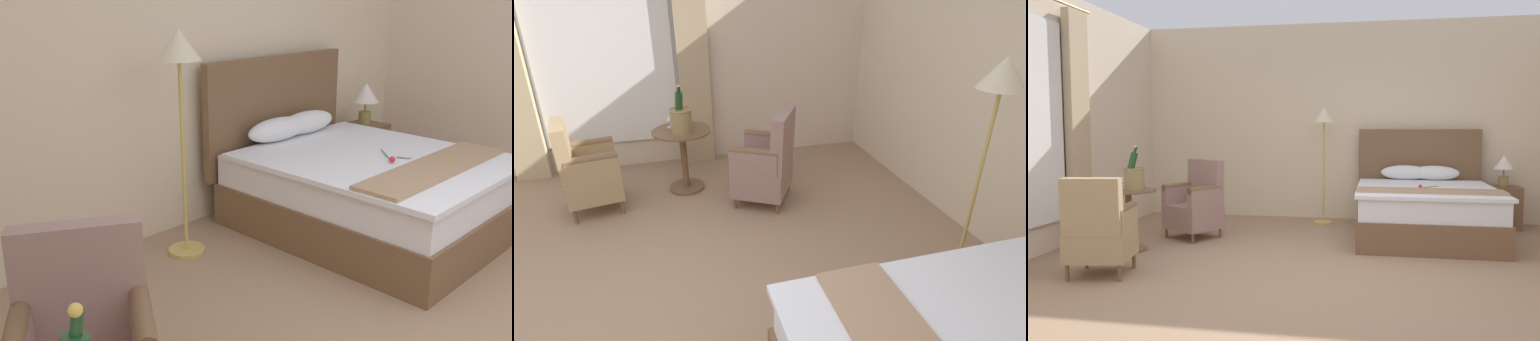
{
  "view_description": "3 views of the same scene",
  "coord_description": "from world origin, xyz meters",
  "views": [
    {
      "loc": [
        -2.71,
        -0.45,
        1.92
      ],
      "look_at": [
        -0.63,
        1.61,
        0.99
      ],
      "focal_mm": 40.0,
      "sensor_mm": 36.0,
      "label": 1
    },
    {
      "loc": [
        1.83,
        0.58,
        2.08
      ],
      "look_at": [
        -0.88,
        1.32,
        0.76
      ],
      "focal_mm": 28.0,
      "sensor_mm": 36.0,
      "label": 2
    },
    {
      "loc": [
        0.47,
        -4.36,
        1.37
      ],
      "look_at": [
        -0.58,
        1.32,
        0.88
      ],
      "focal_mm": 35.0,
      "sensor_mm": 36.0,
      "label": 3
    }
  ],
  "objects": [
    {
      "name": "bedside_lamp",
      "position": [
        2.18,
        2.82,
        0.88
      ],
      "size": [
        0.27,
        0.27,
        0.43
      ],
      "color": "olive",
      "rests_on": "nightstand"
    },
    {
      "name": "armchair_facing_bed",
      "position": [
        -2.03,
        -0.22,
        0.43
      ],
      "size": [
        0.63,
        0.61,
        0.93
      ],
      "color": "brown",
      "rests_on": "ground"
    },
    {
      "name": "ground_plane",
      "position": [
        0.0,
        0.0,
        0.0
      ],
      "size": [
        7.84,
        7.84,
        0.0
      ],
      "primitive_type": "plane",
      "color": "#9C7B5E"
    },
    {
      "name": "bed",
      "position": [
        1.07,
        2.08,
        0.36
      ],
      "size": [
        1.7,
        2.09,
        1.35
      ],
      "color": "brown",
      "rests_on": "ground"
    },
    {
      "name": "champagne_bucket",
      "position": [
        -2.16,
        0.73,
        0.84
      ],
      "size": [
        0.23,
        0.23,
        0.5
      ],
      "color": "#937E4C",
      "rests_on": "side_table_round"
    },
    {
      "name": "wine_glass_near_edge",
      "position": [
        -2.35,
        0.63,
        0.78
      ],
      "size": [
        0.07,
        0.07,
        0.14
      ],
      "color": "white",
      "rests_on": "side_table_round"
    },
    {
      "name": "wine_glass_near_bucket",
      "position": [
        -2.35,
        0.82,
        0.78
      ],
      "size": [
        0.08,
        0.08,
        0.14
      ],
      "color": "white",
      "rests_on": "side_table_round"
    },
    {
      "name": "floor_lamp_brass",
      "position": [
        -0.26,
        2.72,
        1.38
      ],
      "size": [
        0.31,
        0.31,
        1.67
      ],
      "color": "tan",
      "rests_on": "ground"
    },
    {
      "name": "side_table_round",
      "position": [
        -2.24,
        0.73,
        0.41
      ],
      "size": [
        0.61,
        0.61,
        0.69
      ],
      "color": "brown",
      "rests_on": "ground"
    },
    {
      "name": "nightstand",
      "position": [
        2.18,
        2.82,
        0.29
      ],
      "size": [
        0.46,
        0.37,
        0.58
      ],
      "color": "brown",
      "rests_on": "ground"
    },
    {
      "name": "wall_headboard_side",
      "position": [
        0.0,
        3.23,
        1.46
      ],
      "size": [
        6.29,
        0.12,
        2.93
      ],
      "color": "beige",
      "rests_on": "ground"
    },
    {
      "name": "armchair_by_window",
      "position": [
        -1.75,
        1.53,
        0.42
      ],
      "size": [
        0.77,
        0.75,
        0.97
      ],
      "color": "brown",
      "rests_on": "ground"
    }
  ]
}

